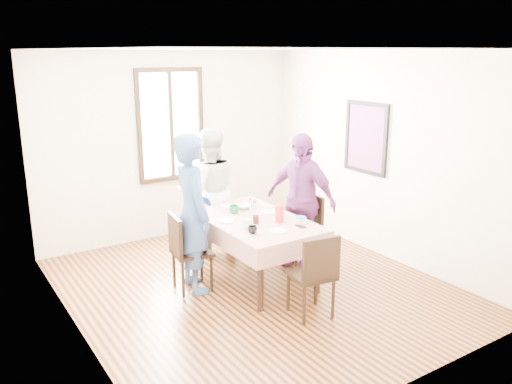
% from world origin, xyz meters
% --- Properties ---
extents(ground, '(4.50, 4.50, 0.00)m').
position_xyz_m(ground, '(0.00, 0.00, 0.00)').
color(ground, black).
rests_on(ground, ground).
extents(back_wall, '(4.00, 0.00, 4.00)m').
position_xyz_m(back_wall, '(0.00, 2.25, 1.35)').
color(back_wall, beige).
rests_on(back_wall, ground).
extents(right_wall, '(0.00, 4.50, 4.50)m').
position_xyz_m(right_wall, '(2.00, 0.00, 1.35)').
color(right_wall, beige).
rests_on(right_wall, ground).
extents(window_frame, '(1.02, 0.06, 1.62)m').
position_xyz_m(window_frame, '(0.00, 2.23, 1.65)').
color(window_frame, black).
rests_on(window_frame, back_wall).
extents(window_pane, '(0.90, 0.02, 1.50)m').
position_xyz_m(window_pane, '(0.00, 2.24, 1.65)').
color(window_pane, white).
rests_on(window_pane, back_wall).
extents(art_poster, '(0.04, 0.76, 0.96)m').
position_xyz_m(art_poster, '(1.98, 0.30, 1.55)').
color(art_poster, red).
rests_on(art_poster, right_wall).
extents(dining_table, '(0.90, 1.58, 0.75)m').
position_xyz_m(dining_table, '(0.12, 0.21, 0.38)').
color(dining_table, black).
rests_on(dining_table, ground).
extents(tablecloth, '(1.02, 1.70, 0.01)m').
position_xyz_m(tablecloth, '(0.12, 0.21, 0.76)').
color(tablecloth, '#5D0D09').
rests_on(tablecloth, dining_table).
extents(chair_left, '(0.47, 0.47, 0.91)m').
position_xyz_m(chair_left, '(-0.63, 0.36, 0.46)').
color(chair_left, black).
rests_on(chair_left, ground).
extents(chair_right, '(0.46, 0.46, 0.91)m').
position_xyz_m(chair_right, '(0.87, 0.26, 0.46)').
color(chair_right, black).
rests_on(chair_right, ground).
extents(chair_far, '(0.42, 0.42, 0.91)m').
position_xyz_m(chair_far, '(0.12, 1.30, 0.46)').
color(chair_far, black).
rests_on(chair_far, ground).
extents(chair_near, '(0.48, 0.48, 0.91)m').
position_xyz_m(chair_near, '(0.12, -0.87, 0.46)').
color(chair_near, black).
rests_on(chair_near, ground).
extents(person_left, '(0.51, 0.71, 1.83)m').
position_xyz_m(person_left, '(-0.61, 0.36, 0.91)').
color(person_left, '#314B7F').
rests_on(person_left, ground).
extents(person_far, '(0.98, 0.85, 1.71)m').
position_xyz_m(person_far, '(0.12, 1.28, 0.85)').
color(person_far, beige).
rests_on(person_far, ground).
extents(person_right, '(0.71, 1.09, 1.72)m').
position_xyz_m(person_right, '(0.85, 0.26, 0.86)').
color(person_right, '#6E2F70').
rests_on(person_right, ground).
extents(mug_black, '(0.11, 0.11, 0.08)m').
position_xyz_m(mug_black, '(-0.17, -0.21, 0.80)').
color(mug_black, black).
rests_on(mug_black, tablecloth).
extents(mug_flag, '(0.13, 0.13, 0.09)m').
position_xyz_m(mug_flag, '(0.42, 0.14, 0.81)').
color(mug_flag, red).
rests_on(mug_flag, tablecloth).
extents(mug_green, '(0.15, 0.15, 0.09)m').
position_xyz_m(mug_green, '(0.04, 0.53, 0.81)').
color(mug_green, '#0C7226').
rests_on(mug_green, tablecloth).
extents(serving_bowl, '(0.22, 0.22, 0.05)m').
position_xyz_m(serving_bowl, '(0.24, 0.63, 0.79)').
color(serving_bowl, white).
rests_on(serving_bowl, tablecloth).
extents(juice_carton, '(0.07, 0.07, 0.21)m').
position_xyz_m(juice_carton, '(0.29, -0.07, 0.87)').
color(juice_carton, red).
rests_on(juice_carton, tablecloth).
extents(butter_tub, '(0.14, 0.14, 0.07)m').
position_xyz_m(butter_tub, '(0.47, -0.23, 0.80)').
color(butter_tub, white).
rests_on(butter_tub, tablecloth).
extents(jam_jar, '(0.07, 0.07, 0.10)m').
position_xyz_m(jam_jar, '(0.04, 0.05, 0.81)').
color(jam_jar, black).
rests_on(jam_jar, tablecloth).
extents(drinking_glass, '(0.08, 0.08, 0.11)m').
position_xyz_m(drinking_glass, '(-0.15, -0.06, 0.82)').
color(drinking_glass, silver).
rests_on(drinking_glass, tablecloth).
extents(smartphone, '(0.07, 0.14, 0.01)m').
position_xyz_m(smartphone, '(0.40, -0.33, 0.77)').
color(smartphone, black).
rests_on(smartphone, tablecloth).
extents(flower_vase, '(0.07, 0.07, 0.15)m').
position_xyz_m(flower_vase, '(0.14, 0.27, 0.84)').
color(flower_vase, silver).
rests_on(flower_vase, tablecloth).
extents(plate_left, '(0.20, 0.20, 0.01)m').
position_xyz_m(plate_left, '(-0.20, 0.31, 0.77)').
color(plate_left, white).
rests_on(plate_left, tablecloth).
extents(plate_right, '(0.20, 0.20, 0.01)m').
position_xyz_m(plate_right, '(0.41, 0.33, 0.77)').
color(plate_right, white).
rests_on(plate_right, tablecloth).
extents(plate_far, '(0.20, 0.20, 0.01)m').
position_xyz_m(plate_far, '(0.11, 0.82, 0.77)').
color(plate_far, white).
rests_on(plate_far, tablecloth).
extents(plate_near, '(0.20, 0.20, 0.01)m').
position_xyz_m(plate_near, '(0.10, -0.31, 0.77)').
color(plate_near, white).
rests_on(plate_near, tablecloth).
extents(butter_lid, '(0.12, 0.12, 0.01)m').
position_xyz_m(butter_lid, '(0.47, -0.23, 0.84)').
color(butter_lid, blue).
rests_on(butter_lid, butter_tub).
extents(flower_bunch, '(0.09, 0.09, 0.10)m').
position_xyz_m(flower_bunch, '(0.14, 0.27, 0.96)').
color(flower_bunch, yellow).
rests_on(flower_bunch, flower_vase).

